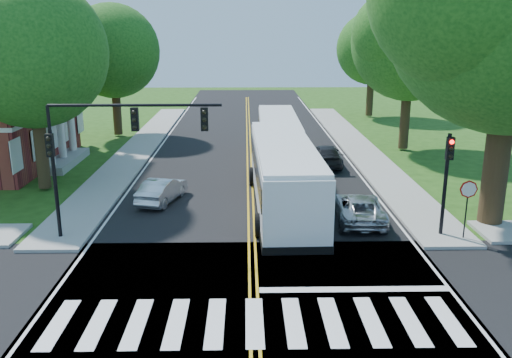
{
  "coord_description": "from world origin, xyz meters",
  "views": [
    {
      "loc": [
        -0.24,
        -15.36,
        8.68
      ],
      "look_at": [
        0.2,
        7.38,
        2.4
      ],
      "focal_mm": 38.0,
      "sensor_mm": 36.0,
      "label": 1
    }
  ],
  "objects_px": {
    "signal_nw": "(108,139)",
    "bus_follow": "(278,138)",
    "suv": "(359,208)",
    "bus_lead": "(284,174)",
    "hatchback": "(162,190)",
    "dark_sedan": "(325,156)",
    "signal_ne": "(447,171)"
  },
  "relations": [
    {
      "from": "signal_nw",
      "to": "bus_follow",
      "type": "distance_m",
      "value": 16.54
    },
    {
      "from": "bus_follow",
      "to": "suv",
      "type": "xyz_separation_m",
      "value": [
        3.06,
        -12.2,
        -0.97
      ]
    },
    {
      "from": "bus_lead",
      "to": "bus_follow",
      "type": "bearing_deg",
      "value": -93.15
    },
    {
      "from": "hatchback",
      "to": "dark_sedan",
      "type": "relative_size",
      "value": 0.84
    },
    {
      "from": "bus_follow",
      "to": "dark_sedan",
      "type": "height_order",
      "value": "bus_follow"
    },
    {
      "from": "signal_nw",
      "to": "suv",
      "type": "relative_size",
      "value": 1.54
    },
    {
      "from": "signal_nw",
      "to": "signal_ne",
      "type": "relative_size",
      "value": 1.62
    },
    {
      "from": "bus_lead",
      "to": "bus_follow",
      "type": "height_order",
      "value": "bus_lead"
    },
    {
      "from": "signal_nw",
      "to": "dark_sedan",
      "type": "height_order",
      "value": "signal_nw"
    },
    {
      "from": "bus_lead",
      "to": "dark_sedan",
      "type": "relative_size",
      "value": 2.8
    },
    {
      "from": "suv",
      "to": "bus_lead",
      "type": "bearing_deg",
      "value": -26.7
    },
    {
      "from": "hatchback",
      "to": "dark_sedan",
      "type": "height_order",
      "value": "dark_sedan"
    },
    {
      "from": "signal_ne",
      "to": "suv",
      "type": "xyz_separation_m",
      "value": [
        -3.16,
        2.09,
        -2.31
      ]
    },
    {
      "from": "signal_ne",
      "to": "dark_sedan",
      "type": "height_order",
      "value": "signal_ne"
    },
    {
      "from": "hatchback",
      "to": "suv",
      "type": "distance_m",
      "value": 10.13
    },
    {
      "from": "hatchback",
      "to": "suv",
      "type": "height_order",
      "value": "suv"
    },
    {
      "from": "signal_ne",
      "to": "dark_sedan",
      "type": "distance_m",
      "value": 13.43
    },
    {
      "from": "signal_nw",
      "to": "bus_lead",
      "type": "xyz_separation_m",
      "value": [
        7.5,
        4.16,
        -2.6
      ]
    },
    {
      "from": "bus_follow",
      "to": "suv",
      "type": "distance_m",
      "value": 12.61
    },
    {
      "from": "signal_nw",
      "to": "hatchback",
      "type": "distance_m",
      "value": 6.53
    },
    {
      "from": "signal_nw",
      "to": "suv",
      "type": "distance_m",
      "value": 11.71
    },
    {
      "from": "suv",
      "to": "dark_sedan",
      "type": "relative_size",
      "value": 1.0
    },
    {
      "from": "suv",
      "to": "dark_sedan",
      "type": "bearing_deg",
      "value": -85.35
    },
    {
      "from": "signal_nw",
      "to": "suv",
      "type": "bearing_deg",
      "value": 10.93
    },
    {
      "from": "bus_follow",
      "to": "suv",
      "type": "height_order",
      "value": "bus_follow"
    },
    {
      "from": "signal_nw",
      "to": "bus_follow",
      "type": "relative_size",
      "value": 0.6
    },
    {
      "from": "signal_ne",
      "to": "hatchback",
      "type": "xyz_separation_m",
      "value": [
        -12.8,
        5.2,
        -2.31
      ]
    },
    {
      "from": "suv",
      "to": "dark_sedan",
      "type": "xyz_separation_m",
      "value": [
        -0.04,
        10.75,
        0.03
      ]
    },
    {
      "from": "signal_nw",
      "to": "suv",
      "type": "xyz_separation_m",
      "value": [
        10.9,
        2.1,
        -3.72
      ]
    },
    {
      "from": "signal_nw",
      "to": "dark_sedan",
      "type": "xyz_separation_m",
      "value": [
        10.86,
        12.86,
        -3.69
      ]
    },
    {
      "from": "bus_lead",
      "to": "hatchback",
      "type": "xyz_separation_m",
      "value": [
        -6.24,
        1.05,
        -1.12
      ]
    },
    {
      "from": "dark_sedan",
      "to": "bus_lead",
      "type": "bearing_deg",
      "value": 69.37
    }
  ]
}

